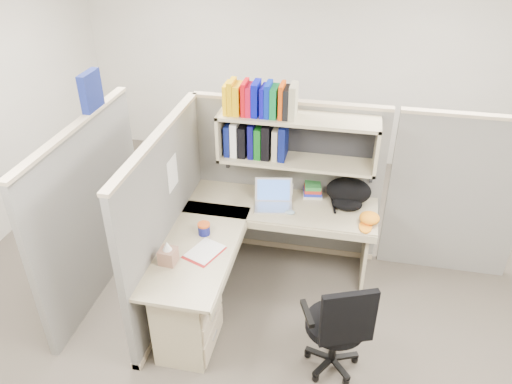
% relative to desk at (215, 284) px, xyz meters
% --- Properties ---
extents(ground, '(6.00, 6.00, 0.00)m').
position_rel_desk_xyz_m(ground, '(0.41, 0.29, -0.44)').
color(ground, '#3B362D').
rests_on(ground, ground).
extents(room_shell, '(6.00, 6.00, 6.00)m').
position_rel_desk_xyz_m(room_shell, '(0.41, 0.29, 1.18)').
color(room_shell, '#B2AEA1').
rests_on(room_shell, ground).
extents(cubicle, '(3.79, 1.84, 1.95)m').
position_rel_desk_xyz_m(cubicle, '(0.04, 0.74, 0.47)').
color(cubicle, slate).
rests_on(cubicle, ground).
extents(desk, '(1.74, 1.75, 0.73)m').
position_rel_desk_xyz_m(desk, '(0.00, 0.00, 0.00)').
color(desk, gray).
rests_on(desk, ground).
extents(laptop, '(0.40, 0.40, 0.25)m').
position_rel_desk_xyz_m(laptop, '(0.34, 0.80, 0.41)').
color(laptop, silver).
rests_on(laptop, desk).
extents(backpack, '(0.44, 0.36, 0.24)m').
position_rel_desk_xyz_m(backpack, '(1.00, 0.98, 0.41)').
color(backpack, black).
rests_on(backpack, desk).
extents(orange_cap, '(0.23, 0.25, 0.10)m').
position_rel_desk_xyz_m(orange_cap, '(1.20, 0.73, 0.34)').
color(orange_cap, orange).
rests_on(orange_cap, desk).
extents(snack_canister, '(0.11, 0.11, 0.10)m').
position_rel_desk_xyz_m(snack_canister, '(-0.16, 0.28, 0.35)').
color(snack_canister, navy).
rests_on(snack_canister, desk).
extents(tissue_box, '(0.14, 0.14, 0.20)m').
position_rel_desk_xyz_m(tissue_box, '(-0.33, -0.14, 0.39)').
color(tissue_box, '#996C57').
rests_on(tissue_box, desk).
extents(mouse, '(0.10, 0.07, 0.03)m').
position_rel_desk_xyz_m(mouse, '(0.50, 0.73, 0.31)').
color(mouse, '#7C9BB1').
rests_on(mouse, desk).
extents(paper_cup, '(0.08, 0.08, 0.11)m').
position_rel_desk_xyz_m(paper_cup, '(0.44, 1.06, 0.34)').
color(paper_cup, white).
rests_on(paper_cup, desk).
extents(book_stack, '(0.21, 0.26, 0.12)m').
position_rel_desk_xyz_m(book_stack, '(0.66, 1.12, 0.35)').
color(book_stack, gray).
rests_on(book_stack, desk).
extents(loose_paper, '(0.31, 0.35, 0.00)m').
position_rel_desk_xyz_m(loose_paper, '(-0.09, 0.06, 0.29)').
color(loose_paper, silver).
rests_on(loose_paper, desk).
extents(task_chair, '(0.55, 0.51, 0.95)m').
position_rel_desk_xyz_m(task_chair, '(1.02, -0.29, -0.10)').
color(task_chair, black).
rests_on(task_chair, ground).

